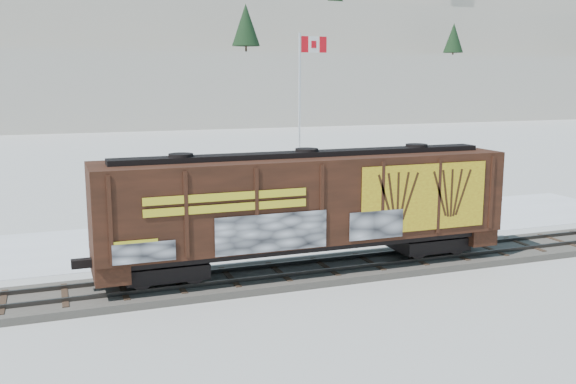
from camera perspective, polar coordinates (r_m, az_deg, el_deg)
name	(u,v)px	position (r m, az deg, el deg)	size (l,w,h in m)	color
ground	(369,268)	(27.12, 7.21, -6.74)	(500.00, 500.00, 0.00)	white
rail_track	(369,265)	(27.08, 7.22, -6.44)	(50.00, 3.40, 0.43)	#59544C
parking_strip	(302,229)	(33.70, 1.28, -3.31)	(40.00, 8.00, 0.03)	white
hillside	(97,51)	(163.32, -16.59, 11.92)	(360.00, 110.00, 93.00)	white
hopper_railcar	(307,203)	(25.23, 1.67, -0.98)	(16.39, 3.06, 4.58)	black
flagpole	(301,141)	(41.37, 1.17, 4.59)	(2.30, 0.90, 10.63)	silver
car_silver	(210,224)	(31.54, -6.97, -2.84)	(1.83, 4.54, 1.55)	#B0B2B8
car_white	(392,205)	(36.50, 9.25, -1.16)	(1.60, 4.59, 1.51)	silver
car_dark	(413,207)	(36.35, 11.07, -1.32)	(2.03, 5.00, 1.45)	#202329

